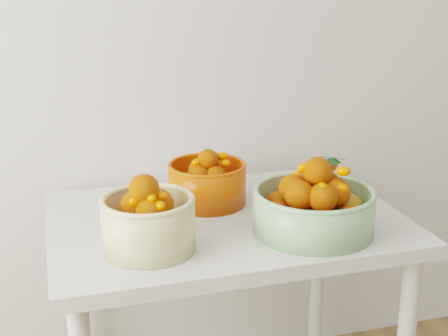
% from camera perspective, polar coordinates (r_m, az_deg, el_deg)
% --- Properties ---
extents(table, '(1.00, 0.70, 0.75)m').
position_cam_1_polar(table, '(1.84, 0.14, -7.22)').
color(table, silver).
rests_on(table, ground).
extents(bowl_cream, '(0.28, 0.28, 0.20)m').
position_cam_1_polar(bowl_cream, '(1.57, -6.94, -4.86)').
color(bowl_cream, '#D6C385').
rests_on(bowl_cream, table).
extents(bowl_green, '(0.34, 0.34, 0.21)m').
position_cam_1_polar(bowl_green, '(1.69, 8.21, -3.45)').
color(bowl_green, '#89B87E').
rests_on(bowl_green, table).
extents(bowl_orange, '(0.26, 0.26, 0.17)m').
position_cam_1_polar(bowl_orange, '(1.87, -1.54, -1.31)').
color(bowl_orange, '#D43C05').
rests_on(bowl_orange, table).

